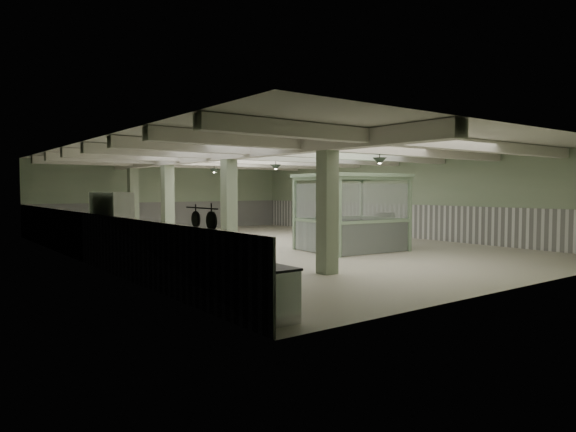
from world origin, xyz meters
TOP-DOWN VIEW (x-y plane):
  - floor at (0.00, 0.00)m, footprint 20.00×20.00m
  - ceiling at (0.00, 0.00)m, footprint 14.00×20.00m
  - wall_back at (0.00, 10.00)m, footprint 14.00×0.02m
  - wall_front at (0.00, -10.00)m, footprint 14.00×0.02m
  - wall_left at (-7.00, 0.00)m, footprint 0.02×20.00m
  - wall_right at (7.00, 0.00)m, footprint 0.02×20.00m
  - wainscot_left at (-6.97, 0.00)m, footprint 0.05×19.90m
  - wainscot_right at (6.97, 0.00)m, footprint 0.05×19.90m
  - wainscot_back at (0.00, 9.97)m, footprint 13.90×0.05m
  - girder at (-2.50, 0.00)m, footprint 0.45×19.90m
  - beam_a at (0.00, -7.50)m, footprint 13.90×0.35m
  - beam_b at (0.00, -5.00)m, footprint 13.90×0.35m
  - beam_c at (0.00, -2.50)m, footprint 13.90×0.35m
  - beam_d at (0.00, 0.00)m, footprint 13.90×0.35m
  - beam_e at (0.00, 2.50)m, footprint 13.90×0.35m
  - beam_f at (0.00, 5.00)m, footprint 13.90×0.35m
  - beam_g at (0.00, 7.50)m, footprint 13.90×0.35m
  - column_a at (-2.50, -6.00)m, footprint 0.42×0.42m
  - column_b at (-2.50, -1.00)m, footprint 0.42×0.42m
  - column_c at (-2.50, 4.00)m, footprint 0.42×0.42m
  - column_d at (-2.50, 8.00)m, footprint 0.42×0.42m
  - hook_rail at (-6.93, -7.60)m, footprint 0.02×1.20m
  - pendant_front at (0.50, -5.00)m, footprint 0.44×0.44m
  - pendant_mid at (0.50, 0.50)m, footprint 0.44×0.44m
  - pendant_back at (0.50, 5.50)m, footprint 0.44×0.44m
  - prep_counter at (-6.54, -7.00)m, footprint 0.88×5.04m
  - pitcher_near at (-6.50, -8.10)m, footprint 0.25×0.27m
  - pitcher_far at (-6.57, -8.19)m, footprint 0.19×0.22m
  - veg_colander at (-6.50, -4.84)m, footprint 0.47×0.47m
  - orange_bowl at (-6.56, -7.41)m, footprint 0.32×0.32m
  - skillet_near at (-6.88, -7.88)m, footprint 0.04×0.34m
  - skillet_far at (-6.88, -7.27)m, footprint 0.04×0.30m
  - walkin_cooler at (-6.62, -1.61)m, footprint 0.85×2.20m
  - guard_booth at (1.54, -2.69)m, footprint 3.60×3.12m
  - filing_cabinet at (3.53, -2.50)m, footprint 0.63×0.72m

SIDE VIEW (x-z plane):
  - floor at x=0.00m, z-range 0.00..0.00m
  - prep_counter at x=-6.54m, z-range 0.01..0.92m
  - filing_cabinet at x=3.53m, z-range 0.00..1.30m
  - wainscot_left at x=-6.97m, z-range 0.00..1.50m
  - wainscot_right at x=6.97m, z-range 0.00..1.50m
  - wainscot_back at x=0.00m, z-range 0.00..1.50m
  - orange_bowl at x=-6.56m, z-range 0.90..0.99m
  - veg_colander at x=-6.50m, z-range 0.90..1.10m
  - walkin_cooler at x=-6.62m, z-range 0.00..2.02m
  - pitcher_far at x=-6.57m, z-range 0.90..1.16m
  - pitcher_near at x=-6.50m, z-range 0.90..1.19m
  - skillet_near at x=-6.88m, z-range 1.46..1.80m
  - skillet_far at x=-6.88m, z-range 1.48..1.78m
  - wall_back at x=0.00m, z-range 0.00..3.60m
  - wall_front at x=0.00m, z-range 0.00..3.60m
  - wall_left at x=-7.00m, z-range 0.00..3.60m
  - wall_right at x=7.00m, z-range 0.00..3.60m
  - column_a at x=-2.50m, z-range 0.00..3.60m
  - column_b at x=-2.50m, z-range 0.00..3.60m
  - column_c at x=-2.50m, z-range 0.00..3.60m
  - column_d at x=-2.50m, z-range 0.00..3.60m
  - guard_booth at x=1.54m, z-range 0.46..3.19m
  - hook_rail at x=-6.93m, z-range 1.84..1.86m
  - pendant_front at x=0.50m, z-range 2.94..3.16m
  - pendant_mid at x=0.50m, z-range 2.94..3.16m
  - pendant_back at x=0.50m, z-range 2.94..3.16m
  - girder at x=-2.50m, z-range 3.18..3.58m
  - beam_a at x=0.00m, z-range 3.26..3.58m
  - beam_b at x=0.00m, z-range 3.26..3.58m
  - beam_c at x=0.00m, z-range 3.26..3.58m
  - beam_d at x=0.00m, z-range 3.26..3.58m
  - beam_e at x=0.00m, z-range 3.26..3.58m
  - beam_f at x=0.00m, z-range 3.26..3.58m
  - beam_g at x=0.00m, z-range 3.26..3.58m
  - ceiling at x=0.00m, z-range 3.59..3.61m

